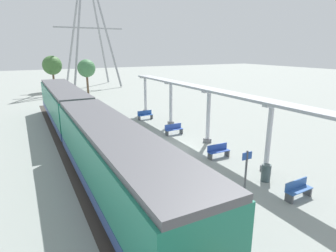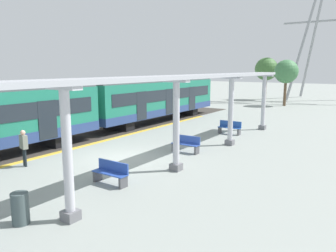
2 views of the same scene
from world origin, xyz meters
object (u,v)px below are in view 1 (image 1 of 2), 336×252
object	(u,v)px
train_near_carriage	(114,162)
trash_bin	(266,173)
train_far_carriage	(64,105)
bench_far_end	(298,189)
bench_mid_platform	(218,151)
platform_info_sign	(246,168)
bench_extra_slot	(145,115)
passenger_waiting_near_edge	(154,158)
canopy_pillar_fifth	(145,95)
canopy_pillar_third	(208,117)
canopy_pillar_second	(269,138)
bench_near_end	(174,129)
canopy_pillar_fourth	(171,104)

from	to	relation	value
train_near_carriage	trash_bin	bearing A→B (deg)	-14.85
train_far_carriage	bench_far_end	world-z (taller)	train_far_carriage
train_near_carriage	bench_mid_platform	distance (m)	7.71
bench_mid_platform	platform_info_sign	size ratio (longest dim) A/B	0.69
bench_extra_slot	platform_info_sign	world-z (taller)	platform_info_sign
bench_far_end	passenger_waiting_near_edge	world-z (taller)	passenger_waiting_near_edge
bench_extra_slot	platform_info_sign	bearing A→B (deg)	-95.94
canopy_pillar_fifth	canopy_pillar_third	bearing A→B (deg)	-90.00
train_near_carriage	bench_extra_slot	xyz separation A→B (m)	(7.23, 13.29, -1.39)
canopy_pillar_second	train_far_carriage	bearing A→B (deg)	117.87
canopy_pillar_second	canopy_pillar_fifth	size ratio (longest dim) A/B	1.00
bench_near_end	bench_far_end	bearing A→B (deg)	-88.88
canopy_pillar_third	platform_info_sign	xyz separation A→B (m)	(-2.92, -7.10, -0.64)
bench_near_end	passenger_waiting_near_edge	bearing A→B (deg)	-127.18
bench_far_end	platform_info_sign	xyz separation A→B (m)	(-1.91, 1.45, 0.89)
canopy_pillar_second	passenger_waiting_near_edge	xyz separation A→B (m)	(-5.92, 2.43, -0.93)
canopy_pillar_third	canopy_pillar_fourth	xyz separation A→B (m)	(0.00, 5.72, 0.00)
train_near_carriage	bench_near_end	size ratio (longest dim) A/B	9.59
train_far_carriage	platform_info_sign	distance (m)	18.40
canopy_pillar_fourth	passenger_waiting_near_edge	distance (m)	10.78
bench_far_end	bench_extra_slot	xyz separation A→B (m)	(-0.27, 17.23, 0.00)
platform_info_sign	bench_extra_slot	bearing A→B (deg)	84.06
canopy_pillar_second	trash_bin	size ratio (longest dim) A/B	4.24
train_near_carriage	canopy_pillar_fifth	bearing A→B (deg)	62.15
canopy_pillar_third	canopy_pillar_second	bearing A→B (deg)	-90.00
canopy_pillar_fourth	trash_bin	xyz separation A→B (m)	(-0.99, -12.32, -1.51)
train_far_carriage	bench_near_end	distance (m)	10.53
canopy_pillar_second	canopy_pillar_fourth	xyz separation A→B (m)	(0.00, 11.39, 0.00)
train_near_carriage	canopy_pillar_fifth	world-z (taller)	canopy_pillar_fifth
bench_far_end	canopy_pillar_fifth	bearing A→B (deg)	87.10
canopy_pillar_fifth	trash_bin	world-z (taller)	canopy_pillar_fifth
platform_info_sign	passenger_waiting_near_edge	bearing A→B (deg)	127.85
train_near_carriage	platform_info_sign	distance (m)	6.14
passenger_waiting_near_edge	platform_info_sign	bearing A→B (deg)	-52.15
bench_extra_slot	canopy_pillar_second	bearing A→B (deg)	-84.90
train_near_carriage	canopy_pillar_fifth	xyz separation A→B (m)	(8.51, 16.11, 0.13)
train_far_carriage	canopy_pillar_fifth	world-z (taller)	canopy_pillar_fifth
train_far_carriage	bench_extra_slot	distance (m)	7.56
bench_mid_platform	bench_far_end	xyz separation A→B (m)	(0.14, -5.78, 0.00)
train_far_carriage	trash_bin	xyz separation A→B (m)	(7.52, -17.02, -1.38)
canopy_pillar_fourth	canopy_pillar_fifth	xyz separation A→B (m)	(0.00, 5.79, 0.00)
canopy_pillar_second	canopy_pillar_fifth	world-z (taller)	same
train_near_carriage	canopy_pillar_second	bearing A→B (deg)	-7.18
bench_extra_slot	trash_bin	size ratio (longest dim) A/B	1.65
canopy_pillar_third	trash_bin	xyz separation A→B (m)	(-0.99, -6.59, -1.51)
bench_mid_platform	bench_extra_slot	xyz separation A→B (m)	(-0.13, 11.45, 0.00)
bench_mid_platform	train_near_carriage	bearing A→B (deg)	-166.00
train_far_carriage	passenger_waiting_near_edge	bearing A→B (deg)	-79.26
train_far_carriage	canopy_pillar_second	xyz separation A→B (m)	(8.51, -16.10, 0.13)
canopy_pillar_fourth	bench_near_end	size ratio (longest dim) A/B	2.57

